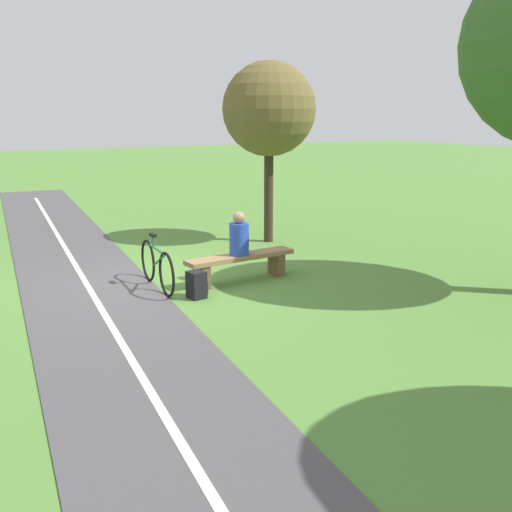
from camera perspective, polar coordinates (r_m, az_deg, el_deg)
The scene contains 8 objects.
ground_plane at distance 10.75m, azimuth -9.48°, elevation -2.38°, with size 80.00×80.00×0.00m, color #548438.
paved_path at distance 6.75m, azimuth -10.21°, elevation -12.20°, with size 2.17×36.00×0.02m, color #4C494C.
path_centre_line at distance 6.74m, azimuth -10.22°, elevation -12.12°, with size 0.10×32.00×0.00m, color silver.
bench at distance 10.55m, azimuth -1.46°, elevation -0.59°, with size 2.09×0.57×0.48m.
person_seated at distance 10.43m, azimuth -1.61°, elevation 1.88°, with size 0.37×0.37×0.76m.
bicycle at distance 10.23m, azimuth -9.38°, elevation -0.94°, with size 0.11×1.80×0.92m.
backpack at distance 9.66m, azimuth -5.63°, elevation -2.74°, with size 0.32×0.31×0.44m.
tree_far_right at distance 13.57m, azimuth 1.24°, elevation 13.67°, with size 2.06×2.06×4.00m.
Camera 1 is at (3.29, 9.82, 2.91)m, focal length 42.23 mm.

